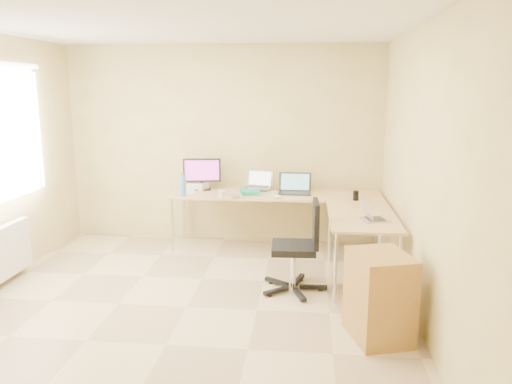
# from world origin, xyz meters

# --- Properties ---
(floor) EXTENTS (4.50, 4.50, 0.00)m
(floor) POSITION_xyz_m (0.00, 0.00, 0.00)
(floor) COLOR #C9B487
(floor) RESTS_ON ground
(ceiling) EXTENTS (4.50, 4.50, 0.00)m
(ceiling) POSITION_xyz_m (0.00, 0.00, 2.60)
(ceiling) COLOR white
(ceiling) RESTS_ON ground
(wall_back) EXTENTS (4.50, 0.00, 4.50)m
(wall_back) POSITION_xyz_m (0.00, 2.25, 1.30)
(wall_back) COLOR beige
(wall_back) RESTS_ON ground
(wall_front) EXTENTS (4.50, 0.00, 4.50)m
(wall_front) POSITION_xyz_m (0.00, -2.25, 1.30)
(wall_front) COLOR beige
(wall_front) RESTS_ON ground
(wall_right) EXTENTS (0.00, 4.50, 4.50)m
(wall_right) POSITION_xyz_m (2.10, 0.00, 1.30)
(wall_right) COLOR beige
(wall_right) RESTS_ON ground
(desk_main) EXTENTS (2.65, 0.70, 0.73)m
(desk_main) POSITION_xyz_m (0.72, 1.85, 0.36)
(desk_main) COLOR tan
(desk_main) RESTS_ON ground
(desk_return) EXTENTS (0.70, 1.30, 0.73)m
(desk_return) POSITION_xyz_m (1.70, 0.85, 0.36)
(desk_return) COLOR tan
(desk_return) RESTS_ON ground
(monitor) EXTENTS (0.51, 0.23, 0.42)m
(monitor) POSITION_xyz_m (-0.25, 1.98, 0.94)
(monitor) COLOR black
(monitor) RESTS_ON desk_main
(book_stack) EXTENTS (0.29, 0.35, 0.05)m
(book_stack) POSITION_xyz_m (0.39, 1.83, 0.76)
(book_stack) COLOR #158563
(book_stack) RESTS_ON desk_main
(laptop_center) EXTENTS (0.38, 0.33, 0.21)m
(laptop_center) POSITION_xyz_m (0.49, 1.93, 0.89)
(laptop_center) COLOR #B1AFCA
(laptop_center) RESTS_ON desk_main
(laptop_black) EXTENTS (0.41, 0.30, 0.26)m
(laptop_black) POSITION_xyz_m (0.96, 1.87, 0.86)
(laptop_black) COLOR black
(laptop_black) RESTS_ON desk_main
(keyboard) EXTENTS (0.40, 0.24, 0.02)m
(keyboard) POSITION_xyz_m (0.55, 1.82, 0.74)
(keyboard) COLOR white
(keyboard) RESTS_ON desk_main
(mouse) EXTENTS (0.12, 0.10, 0.04)m
(mouse) POSITION_xyz_m (0.77, 1.58, 0.75)
(mouse) COLOR white
(mouse) RESTS_ON desk_main
(mug) EXTENTS (0.12, 0.12, 0.09)m
(mug) POSITION_xyz_m (0.08, 1.55, 0.77)
(mug) COLOR silver
(mug) RESTS_ON desk_main
(cd_stack) EXTENTS (0.17, 0.17, 0.03)m
(cd_stack) POSITION_xyz_m (0.25, 1.55, 0.75)
(cd_stack) COLOR silver
(cd_stack) RESTS_ON desk_main
(water_bottle) EXTENTS (0.09, 0.09, 0.28)m
(water_bottle) POSITION_xyz_m (-0.40, 1.55, 0.87)
(water_bottle) COLOR #518BB9
(water_bottle) RESTS_ON desk_main
(papers) EXTENTS (0.18, 0.26, 0.01)m
(papers) POSITION_xyz_m (-0.40, 1.83, 0.73)
(papers) COLOR white
(papers) RESTS_ON desk_main
(white_box) EXTENTS (0.30, 0.26, 0.09)m
(white_box) POSITION_xyz_m (-0.31, 2.00, 0.78)
(white_box) COLOR beige
(white_box) RESTS_ON desk_main
(desk_fan) EXTENTS (0.25, 0.25, 0.25)m
(desk_fan) POSITION_xyz_m (-0.35, 2.05, 0.86)
(desk_fan) COLOR white
(desk_fan) RESTS_ON desk_main
(black_cup) EXTENTS (0.07, 0.07, 0.11)m
(black_cup) POSITION_xyz_m (1.70, 1.55, 0.79)
(black_cup) COLOR black
(black_cup) RESTS_ON desk_main
(laptop_return) EXTENTS (0.35, 0.30, 0.20)m
(laptop_return) POSITION_xyz_m (1.81, 0.64, 0.83)
(laptop_return) COLOR silver
(laptop_return) RESTS_ON desk_return
(office_chair) EXTENTS (0.59, 0.59, 0.95)m
(office_chair) POSITION_xyz_m (0.99, 0.51, 0.50)
(office_chair) COLOR black
(office_chair) RESTS_ON ground
(cabinet) EXTENTS (0.56, 0.63, 0.74)m
(cabinet) POSITION_xyz_m (1.72, -0.41, 0.36)
(cabinet) COLOR brown
(cabinet) RESTS_ON ground
(radiator) EXTENTS (0.09, 0.80, 0.55)m
(radiator) POSITION_xyz_m (-2.03, 0.40, 0.35)
(radiator) COLOR white
(radiator) RESTS_ON ground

